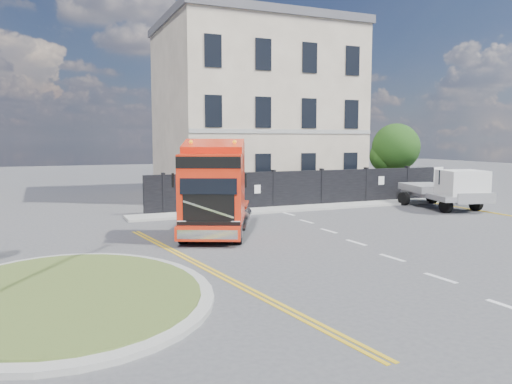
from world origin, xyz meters
name	(u,v)px	position (x,y,z in m)	size (l,w,h in m)	color
ground	(278,247)	(0.00, 0.00, 0.00)	(120.00, 120.00, 0.00)	#424244
traffic_island	(67,294)	(-7.00, -3.00, 0.08)	(6.80, 6.80, 0.17)	#999994
hoarding_fence	(315,188)	(6.55, 9.00, 1.00)	(18.80, 0.25, 2.00)	black
georgian_building	(254,109)	(6.00, 16.50, 5.77)	(12.30, 10.30, 12.80)	beige
tree	(393,150)	(14.38, 12.10, 3.05)	(3.20, 3.20, 4.80)	#382619
pavement_far	(314,207)	(6.00, 8.10, 0.06)	(20.00, 1.60, 0.12)	#999994
truck	(214,195)	(-1.44, 2.71, 1.62)	(4.56, 6.43, 3.62)	black
flatbed_pickup	(453,188)	(12.38, 4.62, 1.16)	(3.31, 5.57, 2.15)	slate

